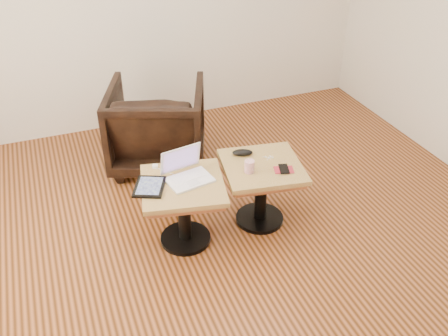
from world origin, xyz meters
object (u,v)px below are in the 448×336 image
object	(u,v)px
side_table_left	(183,198)
striped_cup	(249,166)
armchair	(157,126)
side_table_right	(262,179)
laptop	(187,173)

from	to	relation	value
side_table_left	striped_cup	world-z (taller)	striped_cup
striped_cup	armchair	xyz separation A→B (m)	(-0.37, 1.12, -0.17)
striped_cup	side_table_right	bearing A→B (deg)	23.19
side_table_left	striped_cup	bearing A→B (deg)	7.27
side_table_left	armchair	bearing A→B (deg)	96.28
side_table_left	side_table_right	bearing A→B (deg)	13.25
side_table_right	laptop	world-z (taller)	laptop
striped_cup	armchair	world-z (taller)	armchair
laptop	armchair	world-z (taller)	armchair
side_table_right	armchair	xyz separation A→B (m)	(-0.49, 1.06, -0.01)
side_table_left	laptop	world-z (taller)	laptop
side_table_left	laptop	xyz separation A→B (m)	(0.04, 0.05, 0.17)
side_table_right	striped_cup	world-z (taller)	striped_cup
side_table_left	laptop	size ratio (longest dim) A/B	1.94
side_table_right	laptop	distance (m)	0.57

